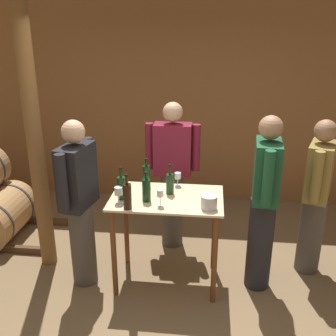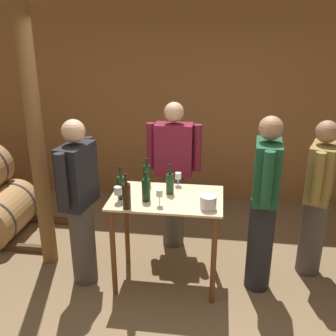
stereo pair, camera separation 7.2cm
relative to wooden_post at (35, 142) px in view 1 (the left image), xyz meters
The scene contains 17 objects.
ground_plane 2.04m from the wooden_post, 25.94° to the right, with size 14.00×14.00×0.00m, color brown.
back_wall 2.30m from the wooden_post, 53.20° to the left, with size 8.40×0.05×2.70m.
tasting_table 1.46m from the wooden_post, ahead, with size 1.04×0.66×0.92m.
wooden_post is the anchor object (origin of this frame).
wine_bottle_far_left 0.99m from the wooden_post, 16.58° to the right, with size 0.07×0.07×0.31m.
wine_bottle_left 1.14m from the wooden_post, 24.70° to the right, with size 0.07×0.07×0.32m.
wine_bottle_center 1.12m from the wooden_post, ahead, with size 0.07×0.07×0.28m.
wine_bottle_right 1.21m from the wooden_post, 14.18° to the right, with size 0.08×0.08×0.28m.
wine_bottle_far_right 1.37m from the wooden_post, ahead, with size 0.07×0.07×0.29m.
wine_glass_near_left 1.01m from the wooden_post, 21.77° to the right, with size 0.07×0.07×0.15m.
wine_glass_near_center 1.36m from the wooden_post, 16.35° to the right, with size 0.06×0.06×0.15m.
wine_glass_near_right 1.42m from the wooden_post, ahead, with size 0.06×0.06×0.14m.
ice_bucket 1.77m from the wooden_post, 12.58° to the right, with size 0.14×0.14×0.12m.
person_host 0.74m from the wooden_post, 29.11° to the right, with size 0.29×0.58×1.65m.
person_visitor_with_scarf 2.79m from the wooden_post, ahead, with size 0.34×0.56×1.61m.
person_visitor_bearded 2.24m from the wooden_post, ahead, with size 0.25×0.59×1.71m.
person_visitor_near_door 1.47m from the wooden_post, 22.13° to the left, with size 0.59×0.24×1.67m.
Camera 1 is at (0.30, -2.80, 2.46)m, focal length 42.00 mm.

